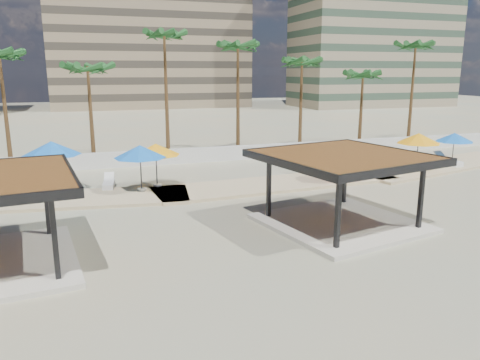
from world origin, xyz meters
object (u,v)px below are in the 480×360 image
object	(u,v)px
lounger_b	(311,171)
lounger_c	(378,166)
umbrella_c	(343,148)
lounger_a	(109,184)
umbrella_a	(52,148)
pavilion_central	(342,183)
lounger_d	(448,162)

from	to	relation	value
lounger_b	lounger_c	distance (m)	5.61
umbrella_c	lounger_b	bearing A→B (deg)	110.97
lounger_a	lounger_b	distance (m)	13.44
umbrella_a	lounger_a	bearing A→B (deg)	0.82
lounger_a	lounger_b	world-z (taller)	lounger_b
umbrella_c	lounger_c	bearing A→B (deg)	30.22
umbrella_c	lounger_a	world-z (taller)	umbrella_c
pavilion_central	lounger_a	size ratio (longest dim) A/B	4.04
umbrella_a	lounger_c	xyz separation A→B (m)	(22.09, -0.38, -2.36)
lounger_c	lounger_d	bearing A→B (deg)	-106.45
lounger_b	lounger_a	bearing A→B (deg)	73.61
lounger_a	lounger_c	xyz separation A→B (m)	(19.02, -0.43, 0.02)
lounger_a	lounger_b	size ratio (longest dim) A/B	0.88
lounger_b	lounger_c	world-z (taller)	lounger_b
lounger_b	lounger_c	xyz separation A→B (m)	(5.60, 0.23, -0.01)
umbrella_a	pavilion_central	bearing A→B (deg)	-38.83
umbrella_a	lounger_a	size ratio (longest dim) A/B	1.68
lounger_a	pavilion_central	bearing A→B (deg)	-129.42
pavilion_central	lounger_c	size ratio (longest dim) A/B	3.66
lounger_a	lounger_d	distance (m)	24.87
umbrella_c	lounger_d	size ratio (longest dim) A/B	1.54
umbrella_c	lounger_b	size ratio (longest dim) A/B	1.63
umbrella_a	lounger_b	distance (m)	16.67
lounger_c	lounger_a	bearing A→B (deg)	77.31
umbrella_c	lounger_b	world-z (taller)	umbrella_c
umbrella_c	umbrella_a	bearing A→B (deg)	169.94
umbrella_a	lounger_d	distance (m)	28.03
lounger_a	lounger_c	world-z (taller)	lounger_c
pavilion_central	umbrella_a	xyz separation A→B (m)	(-13.05, 10.50, 0.67)
umbrella_a	lounger_c	size ratio (longest dim) A/B	1.52
umbrella_c	lounger_d	world-z (taller)	umbrella_c
umbrella_a	umbrella_c	distance (m)	17.71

